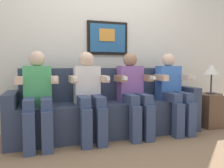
{
  "coord_description": "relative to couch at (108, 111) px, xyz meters",
  "views": [
    {
      "loc": [
        -0.86,
        -2.51,
        0.93
      ],
      "look_at": [
        0.0,
        0.15,
        0.7
      ],
      "focal_mm": 35.25,
      "sensor_mm": 36.0,
      "label": 1
    }
  ],
  "objects": [
    {
      "name": "back_wall_assembly",
      "position": [
        0.0,
        0.44,
        0.99
      ],
      "size": [
        4.95,
        0.1,
        2.6
      ],
      "color": "silver",
      "rests_on": "ground_plane"
    },
    {
      "name": "couch",
      "position": [
        0.0,
        0.0,
        0.0
      ],
      "size": [
        2.55,
        0.58,
        0.9
      ],
      "color": "#333D56",
      "rests_on": "ground_plane"
    },
    {
      "name": "person_left_center",
      "position": [
        -0.3,
        -0.17,
        0.29
      ],
      "size": [
        0.46,
        0.56,
        1.11
      ],
      "color": "white",
      "rests_on": "ground_plane"
    },
    {
      "name": "person_leftmost",
      "position": [
        -0.9,
        -0.17,
        0.29
      ],
      "size": [
        0.46,
        0.56,
        1.11
      ],
      "color": "#4CB266",
      "rests_on": "ground_plane"
    },
    {
      "name": "table_lamp",
      "position": [
        1.65,
        -0.08,
        0.55
      ],
      "size": [
        0.22,
        0.22,
        0.46
      ],
      "color": "#333338",
      "rests_on": "side_table_right"
    },
    {
      "name": "person_right_center",
      "position": [
        0.3,
        -0.17,
        0.29
      ],
      "size": [
        0.46,
        0.56,
        1.11
      ],
      "color": "#8C59A5",
      "rests_on": "ground_plane"
    },
    {
      "name": "ground_plane",
      "position": [
        0.0,
        -0.33,
        -0.31
      ],
      "size": [
        6.44,
        6.44,
        0.0
      ],
      "primitive_type": "plane",
      "color": "#8C6B4C"
    },
    {
      "name": "side_table_right",
      "position": [
        1.63,
        -0.11,
        -0.06
      ],
      "size": [
        0.4,
        0.4,
        0.5
      ],
      "color": "brown",
      "rests_on": "ground_plane"
    },
    {
      "name": "person_rightmost",
      "position": [
        0.9,
        -0.17,
        0.29
      ],
      "size": [
        0.46,
        0.56,
        1.11
      ],
      "color": "#3F72CC",
      "rests_on": "ground_plane"
    }
  ]
}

